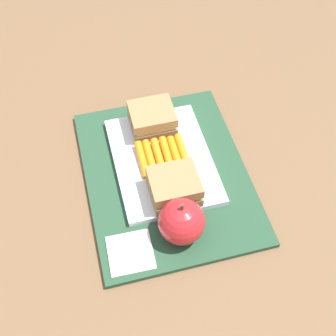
# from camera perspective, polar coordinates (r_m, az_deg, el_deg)

# --- Properties ---
(ground_plane) EXTENTS (2.40, 2.40, 0.00)m
(ground_plane) POSITION_cam_1_polar(r_m,az_deg,el_deg) (0.81, -0.22, -1.09)
(ground_plane) COLOR brown
(lunchbag_mat) EXTENTS (0.36, 0.28, 0.01)m
(lunchbag_mat) POSITION_cam_1_polar(r_m,az_deg,el_deg) (0.80, -0.22, -0.89)
(lunchbag_mat) COLOR #284C33
(lunchbag_mat) RESTS_ON ground_plane
(food_tray) EXTENTS (0.23, 0.17, 0.01)m
(food_tray) POSITION_cam_1_polar(r_m,az_deg,el_deg) (0.81, -0.67, 0.96)
(food_tray) COLOR white
(food_tray) RESTS_ON lunchbag_mat
(sandwich_half_left) EXTENTS (0.07, 0.08, 0.04)m
(sandwich_half_left) POSITION_cam_1_polar(r_m,az_deg,el_deg) (0.84, -2.00, 6.24)
(sandwich_half_left) COLOR #9E7A4C
(sandwich_half_left) RESTS_ON food_tray
(sandwich_half_right) EXTENTS (0.07, 0.08, 0.04)m
(sandwich_half_right) POSITION_cam_1_polar(r_m,az_deg,el_deg) (0.74, 0.79, -2.34)
(sandwich_half_right) COLOR #9E7A4C
(sandwich_half_right) RESTS_ON food_tray
(carrot_sticks_bundle) EXTENTS (0.08, 0.09, 0.02)m
(carrot_sticks_bundle) POSITION_cam_1_polar(r_m,az_deg,el_deg) (0.80, -0.66, 1.52)
(carrot_sticks_bundle) COLOR orange
(carrot_sticks_bundle) RESTS_ON food_tray
(apple) EXTENTS (0.07, 0.07, 0.09)m
(apple) POSITION_cam_1_polar(r_m,az_deg,el_deg) (0.70, 1.71, -6.75)
(apple) COLOR red
(apple) RESTS_ON lunchbag_mat
(paper_napkin) EXTENTS (0.07, 0.07, 0.00)m
(paper_napkin) POSITION_cam_1_polar(r_m,az_deg,el_deg) (0.72, -4.75, -10.57)
(paper_napkin) COLOR white
(paper_napkin) RESTS_ON lunchbag_mat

